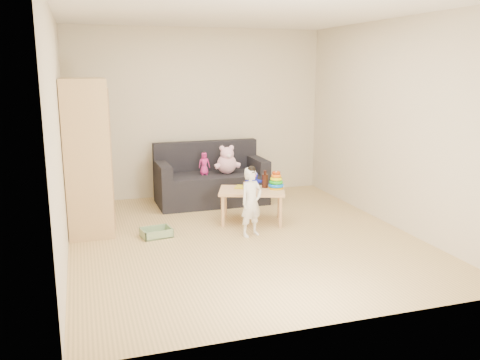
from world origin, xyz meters
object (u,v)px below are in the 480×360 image
object	(u,v)px
wardrobe	(87,155)
sofa	(211,188)
play_table	(252,206)
toddler	(251,203)

from	to	relation	value
wardrobe	sofa	bearing A→B (deg)	22.52
play_table	sofa	bearing A→B (deg)	103.33
toddler	sofa	bearing A→B (deg)	71.83
wardrobe	toddler	size ratio (longest dim) A/B	2.29
sofa	toddler	world-z (taller)	toddler
sofa	play_table	size ratio (longest dim) A/B	1.92
wardrobe	sofa	distance (m)	2.04
sofa	play_table	xyz separation A→B (m)	(0.26, -1.12, -0.01)
play_table	toddler	world-z (taller)	toddler
toddler	play_table	bearing A→B (deg)	49.36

